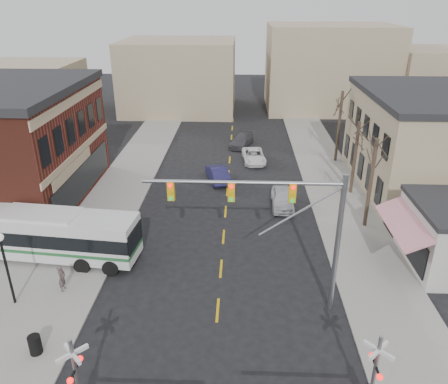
{
  "coord_description": "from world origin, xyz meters",
  "views": [
    {
      "loc": [
        1.11,
        -17.18,
        15.87
      ],
      "look_at": [
        0.03,
        10.09,
        3.5
      ],
      "focal_mm": 35.0,
      "sensor_mm": 36.0,
      "label": 1
    }
  ],
  "objects_px": {
    "car_d": "(241,140)",
    "traffic_signal_mast": "(286,215)",
    "street_lamp": "(3,255)",
    "car_a": "(282,198)",
    "car_b": "(218,173)",
    "trash_bin": "(35,345)",
    "rr_crossing_east": "(363,376)",
    "car_c": "(254,156)",
    "pedestrian_far": "(67,237)",
    "pedestrian_near": "(62,278)",
    "rr_crossing_west": "(88,380)",
    "transit_bus": "(43,234)"
  },
  "relations": [
    {
      "from": "traffic_signal_mast",
      "to": "car_c",
      "type": "bearing_deg",
      "value": 92.3
    },
    {
      "from": "rr_crossing_west",
      "to": "rr_crossing_east",
      "type": "relative_size",
      "value": 1.0
    },
    {
      "from": "trash_bin",
      "to": "rr_crossing_east",
      "type": "bearing_deg",
      "value": -9.76
    },
    {
      "from": "rr_crossing_west",
      "to": "street_lamp",
      "type": "distance_m",
      "value": 9.59
    },
    {
      "from": "trash_bin",
      "to": "pedestrian_far",
      "type": "xyz_separation_m",
      "value": [
        -1.93,
        9.53,
        0.3
      ]
    },
    {
      "from": "car_d",
      "to": "pedestrian_near",
      "type": "distance_m",
      "value": 29.31
    },
    {
      "from": "street_lamp",
      "to": "car_a",
      "type": "height_order",
      "value": "street_lamp"
    },
    {
      "from": "street_lamp",
      "to": "car_b",
      "type": "xyz_separation_m",
      "value": [
        10.42,
        18.27,
        -2.55
      ]
    },
    {
      "from": "rr_crossing_east",
      "to": "car_c",
      "type": "relative_size",
      "value": 1.21
    },
    {
      "from": "pedestrian_far",
      "to": "car_d",
      "type": "bearing_deg",
      "value": 11.87
    },
    {
      "from": "car_c",
      "to": "car_d",
      "type": "bearing_deg",
      "value": 98.19
    },
    {
      "from": "transit_bus",
      "to": "pedestrian_near",
      "type": "xyz_separation_m",
      "value": [
        2.44,
        -3.55,
        -0.83
      ]
    },
    {
      "from": "car_a",
      "to": "rr_crossing_east",
      "type": "bearing_deg",
      "value": -84.33
    },
    {
      "from": "pedestrian_near",
      "to": "street_lamp",
      "type": "bearing_deg",
      "value": 117.46
    },
    {
      "from": "rr_crossing_west",
      "to": "trash_bin",
      "type": "xyz_separation_m",
      "value": [
        -3.77,
        3.18,
        -1.36
      ]
    },
    {
      "from": "car_b",
      "to": "pedestrian_far",
      "type": "distance_m",
      "value": 15.62
    },
    {
      "from": "car_b",
      "to": "pedestrian_far",
      "type": "bearing_deg",
      "value": 36.86
    },
    {
      "from": "street_lamp",
      "to": "car_b",
      "type": "relative_size",
      "value": 1.0
    },
    {
      "from": "trash_bin",
      "to": "car_d",
      "type": "distance_m",
      "value": 33.77
    },
    {
      "from": "rr_crossing_east",
      "to": "trash_bin",
      "type": "bearing_deg",
      "value": 170.24
    },
    {
      "from": "car_c",
      "to": "pedestrian_far",
      "type": "height_order",
      "value": "pedestrian_far"
    },
    {
      "from": "transit_bus",
      "to": "car_c",
      "type": "xyz_separation_m",
      "value": [
        14.02,
        18.7,
        -1.15
      ]
    },
    {
      "from": "transit_bus",
      "to": "pedestrian_far",
      "type": "xyz_separation_m",
      "value": [
        1.03,
        1.1,
        -0.89
      ]
    },
    {
      "from": "trash_bin",
      "to": "car_a",
      "type": "height_order",
      "value": "car_a"
    },
    {
      "from": "street_lamp",
      "to": "car_d",
      "type": "bearing_deg",
      "value": 66.27
    },
    {
      "from": "traffic_signal_mast",
      "to": "rr_crossing_east",
      "type": "bearing_deg",
      "value": -67.35
    },
    {
      "from": "street_lamp",
      "to": "trash_bin",
      "type": "bearing_deg",
      "value": -52.17
    },
    {
      "from": "car_a",
      "to": "car_c",
      "type": "distance_m",
      "value": 10.61
    },
    {
      "from": "rr_crossing_west",
      "to": "car_a",
      "type": "relative_size",
      "value": 1.28
    },
    {
      "from": "rr_crossing_west",
      "to": "car_b",
      "type": "bearing_deg",
      "value": 81.37
    },
    {
      "from": "car_c",
      "to": "pedestrian_near",
      "type": "height_order",
      "value": "pedestrian_near"
    },
    {
      "from": "traffic_signal_mast",
      "to": "rr_crossing_west",
      "type": "bearing_deg",
      "value": -138.86
    },
    {
      "from": "car_d",
      "to": "pedestrian_far",
      "type": "xyz_separation_m",
      "value": [
        -11.69,
        -22.8,
        0.24
      ]
    },
    {
      "from": "transit_bus",
      "to": "pedestrian_near",
      "type": "relative_size",
      "value": 7.45
    },
    {
      "from": "trash_bin",
      "to": "car_b",
      "type": "height_order",
      "value": "car_b"
    },
    {
      "from": "trash_bin",
      "to": "car_d",
      "type": "bearing_deg",
      "value": 73.18
    },
    {
      "from": "trash_bin",
      "to": "pedestrian_near",
      "type": "bearing_deg",
      "value": 96.07
    },
    {
      "from": "rr_crossing_east",
      "to": "car_c",
      "type": "xyz_separation_m",
      "value": [
        -3.66,
        29.66,
        -1.32
      ]
    },
    {
      "from": "car_d",
      "to": "car_c",
      "type": "bearing_deg",
      "value": -57.93
    },
    {
      "from": "rr_crossing_east",
      "to": "pedestrian_far",
      "type": "xyz_separation_m",
      "value": [
        -16.65,
        12.06,
        -1.06
      ]
    },
    {
      "from": "transit_bus",
      "to": "car_b",
      "type": "bearing_deg",
      "value": 52.02
    },
    {
      "from": "car_c",
      "to": "trash_bin",
      "type": "bearing_deg",
      "value": -118.01
    },
    {
      "from": "transit_bus",
      "to": "car_b",
      "type": "relative_size",
      "value": 2.84
    },
    {
      "from": "street_lamp",
      "to": "car_a",
      "type": "bearing_deg",
      "value": 39.28
    },
    {
      "from": "rr_crossing_west",
      "to": "traffic_signal_mast",
      "type": "bearing_deg",
      "value": 41.14
    },
    {
      "from": "car_d",
      "to": "traffic_signal_mast",
      "type": "bearing_deg",
      "value": -67.44
    },
    {
      "from": "car_c",
      "to": "rr_crossing_west",
      "type": "bearing_deg",
      "value": -109.35
    },
    {
      "from": "transit_bus",
      "to": "car_d",
      "type": "height_order",
      "value": "transit_bus"
    },
    {
      "from": "street_lamp",
      "to": "car_b",
      "type": "distance_m",
      "value": 21.19
    },
    {
      "from": "transit_bus",
      "to": "pedestrian_far",
      "type": "height_order",
      "value": "transit_bus"
    }
  ]
}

